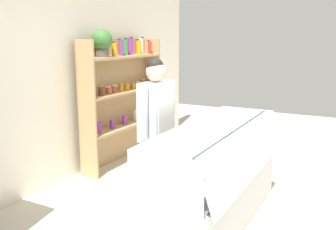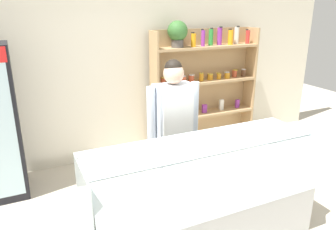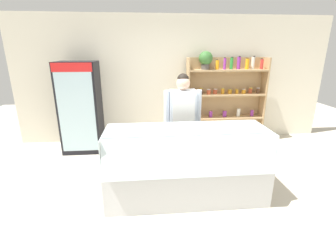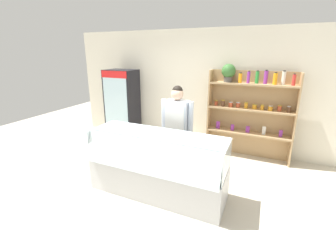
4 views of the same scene
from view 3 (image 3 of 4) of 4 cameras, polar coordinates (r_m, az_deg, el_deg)
The scene contains 6 objects.
ground_plane at distance 3.39m, azimuth 6.27°, elevation -19.97°, with size 12.00×12.00×0.00m, color beige.
back_wall at distance 5.00m, azimuth 1.75°, elevation 8.87°, with size 6.80×0.10×2.70m, color silver.
drinks_fridge at distance 4.74m, azimuth -21.27°, elevation 1.72°, with size 0.74×0.55×1.79m.
shelving_unit at distance 5.01m, azimuth 13.75°, elevation 5.77°, with size 1.70×0.29×1.97m.
deli_display_case at distance 3.22m, azimuth 4.52°, elevation -15.28°, with size 2.15×0.75×1.01m.
shop_clerk at distance 3.60m, azimuth 3.72°, elevation -0.26°, with size 0.60×0.25×1.65m.
Camera 3 is at (-0.58, -2.67, 2.00)m, focal length 24.00 mm.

